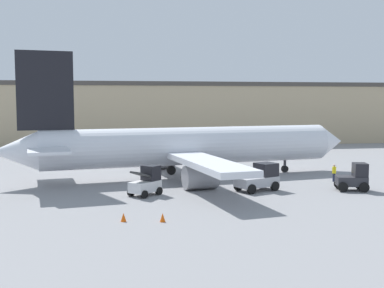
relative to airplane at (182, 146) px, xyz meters
name	(u,v)px	position (x,y,z in m)	size (l,w,h in m)	color
ground_plane	(192,177)	(0.98, 0.16, -3.09)	(400.00, 400.00, 0.00)	gray
terminal_building	(209,113)	(10.38, 37.46, 2.20)	(78.27, 11.98, 10.56)	tan
airplane	(182,146)	(0.00, 0.00, 0.00)	(35.61, 29.54, 11.82)	silver
ground_crew_worker	(334,172)	(13.60, -4.41, -2.23)	(0.35, 0.35, 1.61)	#1E2338
baggage_tug	(260,178)	(5.45, -7.47, -2.03)	(3.97, 3.13, 2.27)	#B2B2B7
belt_loader_truck	(147,182)	(-4.05, -7.91, -2.03)	(2.87, 2.84, 2.33)	silver
pushback_tug	(354,178)	(13.21, -8.86, -2.04)	(2.89, 2.34, 2.32)	#2D2D33
safety_cone_near	(123,217)	(-6.10, -16.04, -2.81)	(0.36, 0.36, 0.55)	#EF590F
safety_cone_far	(163,217)	(-3.69, -16.53, -2.81)	(0.36, 0.36, 0.55)	#EF590F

